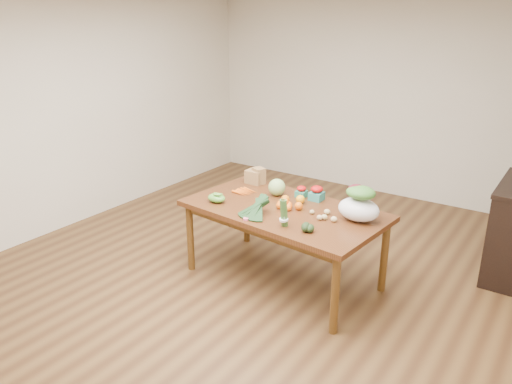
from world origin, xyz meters
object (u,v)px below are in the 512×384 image
Objects in this scene: paper_bag at (255,176)px; mandarin_cluster at (285,203)px; cabbage at (277,187)px; salad_bag at (359,205)px; dining_table at (283,244)px; kale_bunch at (253,208)px; asparagus_bundle at (284,213)px.

paper_bag is 0.77m from mandarin_cluster.
cabbage is 0.46× the size of salad_bag.
cabbage reaches higher than dining_table.
dining_table is at bearing -46.54° from cabbage.
dining_table is 10.20× the size of mandarin_cluster.
kale_bunch is at bearing -150.66° from salad_bag.
dining_table is 7.34× the size of asparagus_bundle.
mandarin_cluster is 0.72× the size of asparagus_bundle.
paper_bag is 0.66× the size of salad_bag.
paper_bag is 0.61× the size of kale_bunch.
kale_bunch is (-0.12, -0.34, 0.45)m from dining_table.
mandarin_cluster is at bearing -45.10° from cabbage.
paper_bag reaches higher than mandarin_cluster.
mandarin_cluster is 0.45× the size of kale_bunch.
cabbage is 0.77m from asparagus_bundle.
salad_bag reaches higher than cabbage.
salad_bag is (0.68, 0.12, 0.52)m from dining_table.
dining_table is at bearing -170.42° from salad_bag.
cabbage is at bearing 139.14° from dining_table.
salad_bag is (0.67, 0.12, 0.09)m from mandarin_cluster.
paper_bag is at bearing 151.14° from dining_table.
salad_bag is at bearing 9.89° from mandarin_cluster.
salad_bag reaches higher than mandarin_cluster.
paper_bag is at bearing 154.98° from cabbage.
paper_bag is 1.35× the size of mandarin_cluster.
dining_table is 7.54× the size of paper_bag.
kale_bunch reaches higher than mandarin_cluster.
asparagus_bundle is at bearing -134.14° from salad_bag.
dining_table is 0.87m from salad_bag.
asparagus_bundle is (0.20, -0.36, 0.08)m from mandarin_cluster.
cabbage is at bearing 171.74° from salad_bag.
asparagus_bundle is 0.67m from salad_bag.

